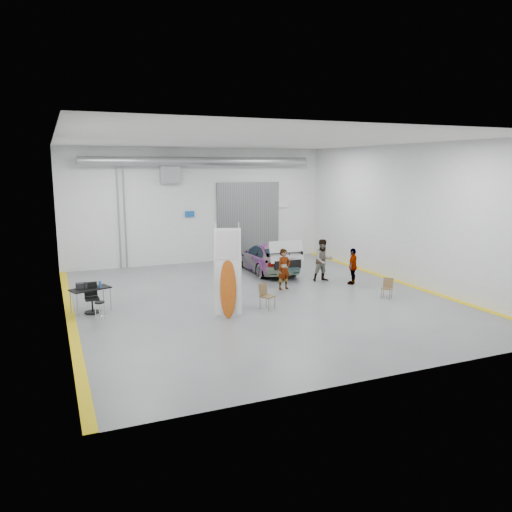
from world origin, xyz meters
name	(u,v)px	position (x,y,z in m)	size (l,w,h in m)	color
ground	(258,298)	(0.00, 0.00, 0.00)	(16.00, 16.00, 0.00)	slate
room_shell	(242,190)	(0.24, 2.22, 4.08)	(14.02, 16.18, 6.01)	silver
sedan_car	(267,258)	(2.32, 4.37, 0.69)	(1.94, 4.77, 1.38)	silver
person_a	(284,269)	(1.56, 0.87, 0.86)	(0.62, 0.41, 1.71)	#895B4A
person_b	(323,260)	(3.83, 1.57, 0.94)	(0.92, 0.71, 1.88)	slate
person_c	(353,266)	(4.72, 0.56, 0.79)	(0.92, 0.38, 1.58)	brown
surfboard_display	(230,280)	(-1.84, -1.99, 1.31)	(0.89, 0.44, 3.24)	white
folding_chair_near	(267,301)	(-0.27, -1.55, 0.29)	(0.60, 0.65, 0.93)	brown
folding_chair_far	(386,292)	(4.59, -1.99, 0.25)	(0.52, 0.60, 0.79)	brown
shop_stool	(100,311)	(-5.95, -0.69, 0.33)	(0.34, 0.34, 0.67)	black
work_table	(88,288)	(-6.20, 0.62, 0.84)	(1.48, 1.09, 1.09)	gray
office_chair	(92,300)	(-6.11, 0.42, 0.46)	(0.56, 0.56, 1.05)	black
trunk_lid	(286,250)	(2.32, 2.23, 1.40)	(1.61, 0.98, 0.04)	silver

